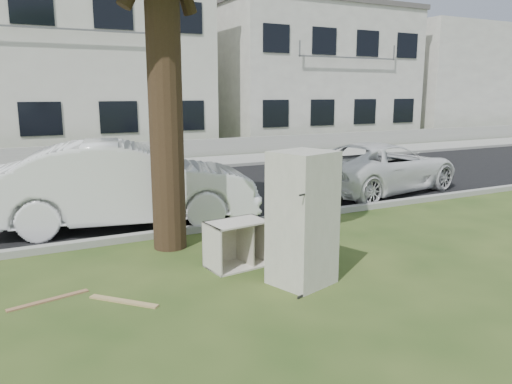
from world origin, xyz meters
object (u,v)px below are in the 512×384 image
cabinet (237,244)px  car_right (381,167)px  car_center (126,184)px  fridge (303,219)px

cabinet → car_right: 6.67m
car_center → car_right: 6.63m
cabinet → car_center: 3.25m
car_center → car_right: (6.62, 0.34, -0.18)m
fridge → cabinet: bearing=99.3°
cabinet → car_center: size_ratio=0.18×
fridge → car_center: fridge is taller
cabinet → car_center: (-0.90, 3.09, 0.47)m
fridge → car_center: size_ratio=0.36×
car_right → car_center: bearing=82.2°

